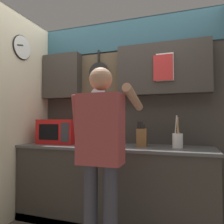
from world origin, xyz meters
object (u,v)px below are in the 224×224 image
Objects in this scene: knife_block at (142,137)px; utensil_crock at (178,139)px; microwave at (60,131)px; person at (101,144)px.

knife_block is 0.81× the size of utensil_crock.
utensil_crock is at bearing 0.05° from microwave.
person is at bearing -39.75° from microwave.
person reaches higher than knife_block.
knife_block is (1.06, 0.00, -0.05)m from microwave.
utensil_crock is (1.45, 0.00, -0.06)m from microwave.
person is at bearing -107.04° from knife_block.
microwave is 1.06m from knife_block.
knife_block is at bearing 0.04° from microwave.
person reaches higher than microwave.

